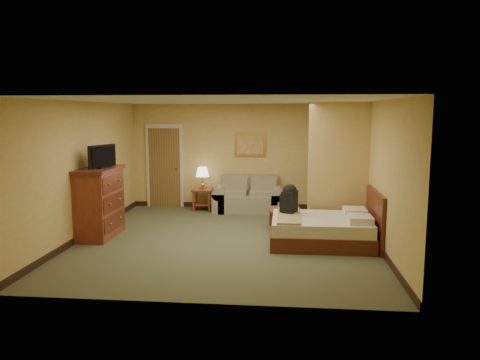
# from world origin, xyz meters

# --- Properties ---
(floor) EXTENTS (6.00, 6.00, 0.00)m
(floor) POSITION_xyz_m (0.00, 0.00, 0.00)
(floor) COLOR #4D5034
(floor) RESTS_ON ground
(ceiling) EXTENTS (6.00, 6.00, 0.00)m
(ceiling) POSITION_xyz_m (0.00, 0.00, 2.60)
(ceiling) COLOR white
(ceiling) RESTS_ON back_wall
(back_wall) EXTENTS (5.50, 0.02, 2.60)m
(back_wall) POSITION_xyz_m (0.00, 3.00, 1.30)
(back_wall) COLOR tan
(back_wall) RESTS_ON floor
(left_wall) EXTENTS (0.02, 6.00, 2.60)m
(left_wall) POSITION_xyz_m (-2.75, 0.00, 1.30)
(left_wall) COLOR tan
(left_wall) RESTS_ON floor
(right_wall) EXTENTS (0.02, 6.00, 2.60)m
(right_wall) POSITION_xyz_m (2.75, 0.00, 1.30)
(right_wall) COLOR tan
(right_wall) RESTS_ON floor
(partition) EXTENTS (1.20, 0.15, 2.60)m
(partition) POSITION_xyz_m (2.15, 0.93, 1.30)
(partition) COLOR tan
(partition) RESTS_ON floor
(door) EXTENTS (0.94, 0.16, 2.10)m
(door) POSITION_xyz_m (-1.95, 2.96, 1.03)
(door) COLOR beige
(door) RESTS_ON floor
(baseboard) EXTENTS (5.50, 0.02, 0.12)m
(baseboard) POSITION_xyz_m (0.00, 2.99, 0.06)
(baseboard) COLOR black
(baseboard) RESTS_ON floor
(loveseat) EXTENTS (1.70, 0.79, 0.86)m
(loveseat) POSITION_xyz_m (0.22, 2.57, 0.28)
(loveseat) COLOR gray
(loveseat) RESTS_ON floor
(side_table) EXTENTS (0.48, 0.48, 0.53)m
(side_table) POSITION_xyz_m (-0.93, 2.65, 0.35)
(side_table) COLOR maroon
(side_table) RESTS_ON floor
(table_lamp) EXTENTS (0.33, 0.33, 0.54)m
(table_lamp) POSITION_xyz_m (-0.93, 2.65, 0.93)
(table_lamp) COLOR #A6863D
(table_lamp) RESTS_ON side_table
(coffee_table) EXTENTS (0.72, 0.72, 0.42)m
(coffee_table) POSITION_xyz_m (1.10, 1.00, 0.30)
(coffee_table) COLOR maroon
(coffee_table) RESTS_ON floor
(wall_picture) EXTENTS (0.77, 0.04, 0.60)m
(wall_picture) POSITION_xyz_m (0.22, 2.97, 1.60)
(wall_picture) COLOR #B78E3F
(wall_picture) RESTS_ON back_wall
(dresser) EXTENTS (0.66, 1.26, 1.35)m
(dresser) POSITION_xyz_m (-2.48, -0.01, 0.68)
(dresser) COLOR maroon
(dresser) RESTS_ON floor
(tv) EXTENTS (0.28, 0.69, 0.44)m
(tv) POSITION_xyz_m (-2.38, -0.01, 1.55)
(tv) COLOR black
(tv) RESTS_ON dresser
(bed) EXTENTS (1.90, 1.54, 1.00)m
(bed) POSITION_xyz_m (1.83, -0.10, 0.27)
(bed) COLOR #4C1B11
(bed) RESTS_ON floor
(backpack) EXTENTS (0.32, 0.39, 0.58)m
(backpack) POSITION_xyz_m (1.18, 0.13, 0.79)
(backpack) COLOR black
(backpack) RESTS_ON bed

